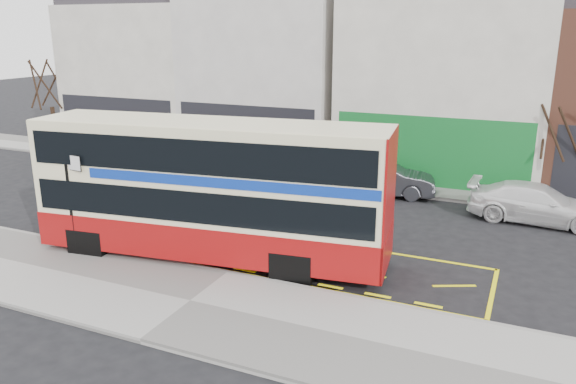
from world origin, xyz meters
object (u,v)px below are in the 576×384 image
at_px(double_decker_bus, 212,189).
at_px(car_white, 537,203).
at_px(street_tree_right, 563,117).
at_px(bus_stop_post, 72,194).
at_px(car_silver, 173,163).
at_px(car_grey, 382,178).
at_px(street_tree_left, 48,71).

height_order(double_decker_bus, car_white, double_decker_bus).
height_order(car_white, street_tree_right, street_tree_right).
height_order(bus_stop_post, car_silver, bus_stop_post).
relative_size(double_decker_bus, street_tree_right, 2.13).
bearing_deg(bus_stop_post, double_decker_bus, 30.18).
bearing_deg(bus_stop_post, street_tree_right, 49.18).
bearing_deg(street_tree_right, car_silver, -170.29).
bearing_deg(double_decker_bus, car_grey, 64.05).
relative_size(bus_stop_post, car_white, 0.67).
relative_size(car_white, street_tree_right, 0.94).
bearing_deg(street_tree_right, street_tree_left, -179.98).
bearing_deg(street_tree_left, street_tree_right, 0.02).
distance_m(bus_stop_post, car_grey, 12.49).
relative_size(car_grey, street_tree_left, 0.68).
height_order(double_decker_bus, bus_stop_post, double_decker_bus).
xyz_separation_m(bus_stop_post, car_grey, (6.76, 10.41, -1.34)).
xyz_separation_m(bus_stop_post, street_tree_left, (-13.43, 12.29, 2.35)).
relative_size(car_white, street_tree_left, 0.74).
bearing_deg(double_decker_bus, street_tree_right, 40.67).
height_order(car_silver, street_tree_right, street_tree_right).
bearing_deg(street_tree_left, bus_stop_post, -42.47).
height_order(car_grey, street_tree_left, street_tree_left).
distance_m(double_decker_bus, street_tree_left, 20.39).
height_order(street_tree_left, street_tree_right, street_tree_left).
xyz_separation_m(car_grey, car_white, (6.02, -1.04, -0.03)).
distance_m(bus_stop_post, street_tree_left, 18.36).
relative_size(car_silver, street_tree_left, 0.56).
relative_size(double_decker_bus, street_tree_left, 1.67).
xyz_separation_m(double_decker_bus, car_grey, (2.91, 8.73, -1.50)).
bearing_deg(car_grey, bus_stop_post, 135.67).
xyz_separation_m(car_white, street_tree_left, (-26.21, 2.92, 3.73)).
bearing_deg(street_tree_right, bus_stop_post, -137.34).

